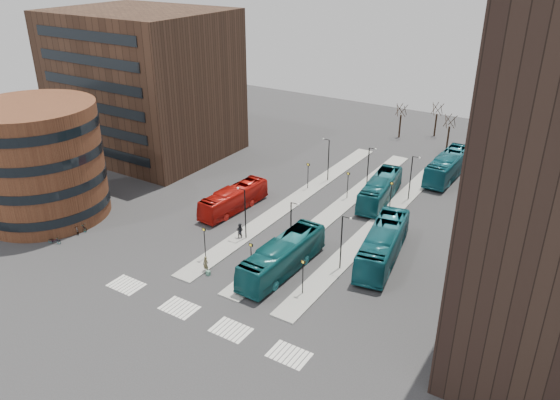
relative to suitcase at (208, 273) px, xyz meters
The scene contains 23 objects.
ground 10.02m from the suitcase, 77.12° to the right, with size 160.00×160.00×0.00m, color #2A2A2D.
island_left 20.31m from the suitcase, 94.99° to the left, with size 2.50×45.00×0.15m, color gray.
island_mid 20.67m from the suitcase, 78.18° to the left, with size 2.50×45.00×0.15m, color gray.
island_right 22.68m from the suitcase, 63.17° to the left, with size 2.50×45.00×0.15m, color gray.
suitcase is the anchor object (origin of this frame).
red_bus 15.26m from the suitcase, 116.78° to the left, with size 2.57×10.97×3.06m, color #B9150E.
teal_bus_a 7.76m from the suitcase, 38.16° to the left, with size 2.95×12.59×3.51m, color #12565C.
teal_bus_b 27.08m from the suitcase, 73.43° to the left, with size 2.81×12.03×3.35m, color #13555F.
teal_bus_c 18.59m from the suitcase, 42.18° to the left, with size 3.09×13.20×3.68m, color #155D69.
teal_bus_d 40.76m from the suitcase, 71.74° to the left, with size 3.02×12.93×3.60m, color #166070.
traveller 0.93m from the suitcase, 148.70° to the left, with size 0.65×0.43×1.79m, color brown.
commuter_a 8.25m from the suitcase, 103.04° to the left, with size 0.92×0.72×1.89m, color black.
commuter_b 8.52m from the suitcase, 44.98° to the left, with size 0.88×0.37×1.50m, color black.
commuter_c 9.81m from the suitcase, 54.73° to the left, with size 1.06×0.61×1.65m, color black.
bicycle_near 19.24m from the suitcase, 167.29° to the right, with size 0.53×1.53×0.80m, color gray.
bicycle_mid 18.81m from the suitcase, behind, with size 0.49×1.73×1.04m, color gray.
bicycle_far 18.78m from the suitcase, behind, with size 0.66×1.90×1.00m, color gray.
crosswalk_stripes 7.01m from the suitcase, 55.36° to the right, with size 22.35×2.40×0.01m.
round_building 26.64m from the suitcase, behind, with size 15.16×15.16×14.00m.
office_block 41.37m from the suitcase, 142.68° to the left, with size 25.00×20.12×22.00m.
sign_poles 13.95m from the suitcase, 73.84° to the left, with size 12.45×22.12×3.65m.
lamp_posts 19.17m from the suitcase, 75.05° to the left, with size 14.04×20.24×6.12m.
bare_trees 53.19m from the suitcase, 84.71° to the left, with size 10.97×8.14×5.90m.
Camera 1 is at (29.23, -26.15, 30.66)m, focal length 35.00 mm.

